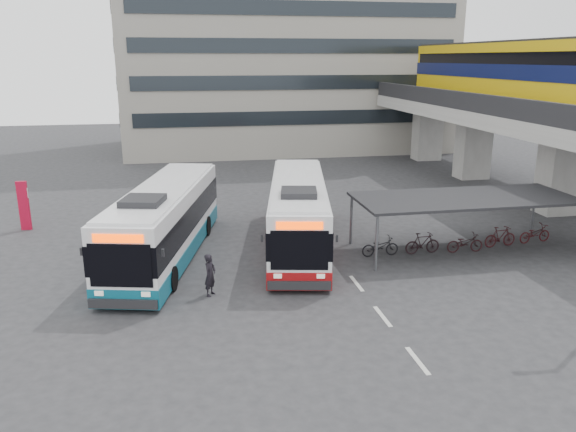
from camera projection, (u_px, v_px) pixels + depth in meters
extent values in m
plane|color=#28282B|center=(295.00, 288.00, 21.80)|extent=(120.00, 120.00, 0.00)
cube|color=gray|center=(561.00, 174.00, 31.77)|extent=(2.20, 1.60, 4.60)
cube|color=gray|center=(473.00, 147.00, 41.23)|extent=(2.20, 1.60, 4.60)
cube|color=gray|center=(427.00, 133.00, 48.79)|extent=(2.20, 1.60, 4.60)
cube|color=gray|center=(525.00, 118.00, 34.81)|extent=(8.00, 32.00, 0.90)
cube|color=black|center=(471.00, 102.00, 33.87)|extent=(0.35, 32.00, 1.10)
cube|color=#C49D0B|center=(498.00, 74.00, 37.51)|extent=(2.90, 20.00, 3.90)
cube|color=#0A1038|center=(498.00, 71.00, 37.46)|extent=(2.98, 20.02, 0.90)
cube|color=black|center=(500.00, 58.00, 37.24)|extent=(2.96, 19.20, 0.70)
cube|color=black|center=(501.00, 43.00, 36.98)|extent=(2.70, 19.60, 0.25)
cylinder|color=#595B60|center=(351.00, 220.00, 26.67)|extent=(0.12, 0.12, 2.40)
cylinder|color=#595B60|center=(533.00, 210.00, 28.38)|extent=(0.12, 0.12, 2.40)
cylinder|color=#595B60|center=(376.00, 244.00, 23.26)|extent=(0.12, 0.12, 2.40)
cube|color=black|center=(465.00, 198.00, 25.48)|extent=(10.00, 4.00, 0.12)
imported|color=black|center=(379.00, 246.00, 25.31)|extent=(1.71, 0.60, 0.90)
imported|color=black|center=(421.00, 242.00, 25.66)|extent=(1.66, 0.47, 1.00)
imported|color=black|center=(461.00, 241.00, 26.03)|extent=(1.71, 0.60, 0.90)
imported|color=black|center=(501.00, 237.00, 26.37)|extent=(1.66, 0.47, 1.00)
imported|color=#350C0F|center=(539.00, 236.00, 26.74)|extent=(1.71, 0.60, 0.90)
cube|color=gray|center=(283.00, 16.00, 53.51)|extent=(30.00, 15.00, 25.00)
cube|color=beige|center=(418.00, 361.00, 16.57)|extent=(0.15, 1.60, 0.01)
cube|color=beige|center=(383.00, 316.00, 19.40)|extent=(0.15, 1.60, 0.01)
cube|color=beige|center=(356.00, 283.00, 22.24)|extent=(0.15, 1.60, 0.01)
cube|color=white|center=(298.00, 210.00, 26.25)|extent=(4.63, 11.74, 2.63)
cube|color=maroon|center=(298.00, 235.00, 26.58)|extent=(4.67, 11.79, 0.72)
cube|color=black|center=(298.00, 208.00, 26.22)|extent=(4.69, 11.77, 1.10)
cube|color=#ED3800|center=(300.00, 226.00, 20.45)|extent=(1.69, 0.41, 0.29)
cube|color=black|center=(299.00, 193.00, 23.07)|extent=(1.73, 1.79, 0.27)
cylinder|color=black|center=(271.00, 263.00, 23.07)|extent=(0.47, 0.99, 0.96)
cylinder|color=black|center=(319.00, 218.00, 29.68)|extent=(0.47, 0.99, 0.96)
cube|color=white|center=(165.00, 219.00, 24.73)|extent=(5.15, 11.96, 2.68)
cube|color=#0B546A|center=(167.00, 246.00, 25.07)|extent=(5.20, 12.01, 0.73)
cube|color=black|center=(165.00, 216.00, 24.70)|extent=(5.22, 11.99, 1.12)
cube|color=#ED3800|center=(118.00, 238.00, 18.84)|extent=(1.71, 0.48, 0.29)
cube|color=black|center=(143.00, 201.00, 21.50)|extent=(1.82, 1.87, 0.27)
cylinder|color=black|center=(112.00, 278.00, 21.54)|extent=(0.51, 1.02, 0.98)
cylinder|color=black|center=(206.00, 226.00, 28.18)|extent=(0.51, 1.02, 0.98)
imported|color=black|center=(210.00, 275.00, 20.94)|extent=(0.64, 0.71, 1.62)
cube|color=#B50B29|center=(24.00, 206.00, 28.88)|extent=(0.53, 0.22, 2.57)
cube|color=white|center=(22.00, 193.00, 28.70)|extent=(0.56, 0.11, 0.51)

